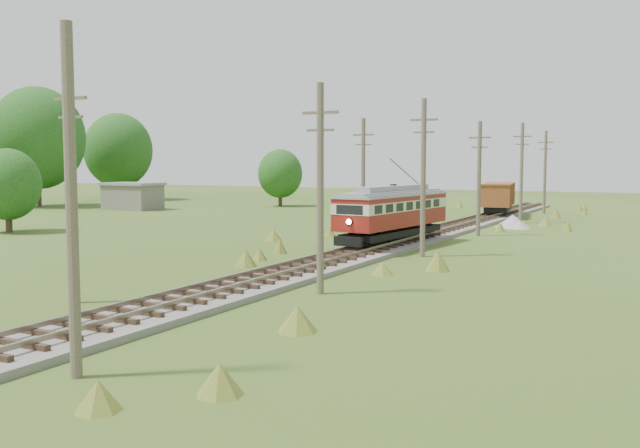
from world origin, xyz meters
The scene contains 17 objects.
railbed_main centered at (0.00, 34.00, 0.19)m, with size 3.60×96.00×0.57m.
streetcar centered at (0.00, 34.56, 2.42)m, with size 3.68×11.26×5.09m.
gondola centered at (0.00, 62.96, 2.07)m, with size 4.00×8.74×2.80m.
gravel_pile centered at (3.96, 51.64, 0.51)m, with size 2.99×3.17×1.09m.
utility_pole_r_1 centered at (3.10, 5.00, 4.40)m, with size 0.30×0.30×8.80m.
utility_pole_r_2 centered at (3.30, 18.00, 4.42)m, with size 1.60×0.30×8.60m.
utility_pole_r_3 centered at (3.20, 31.00, 4.63)m, with size 1.60×0.30×9.00m.
utility_pole_r_4 centered at (3.00, 44.00, 4.32)m, with size 1.60×0.30×8.40m.
utility_pole_r_5 centered at (3.40, 57.00, 4.58)m, with size 1.60×0.30×8.90m.
utility_pole_r_6 centered at (3.20, 70.00, 4.47)m, with size 1.60×0.30×8.70m.
utility_pole_l_a centered at (-4.20, 12.00, 4.63)m, with size 1.60×0.30×9.00m.
utility_pole_l_b centered at (-4.50, 40.00, 4.42)m, with size 1.60×0.30×8.60m.
tree_left_4 centered at (-54.00, 54.00, 8.37)m, with size 11.34×11.34×14.61m.
tree_left_5 centered at (-56.00, 70.00, 7.12)m, with size 9.66×9.66×12.44m.
tree_mid_a centered at (-28.00, 68.00, 4.02)m, with size 5.46×5.46×7.03m.
tree_mid_c centered at (-30.00, 30.00, 3.71)m, with size 5.04×5.04×6.49m.
shed centered at (-40.00, 55.00, 1.57)m, with size 6.40×4.40×3.10m.
Camera 1 is at (16.56, -7.75, 5.40)m, focal length 40.00 mm.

